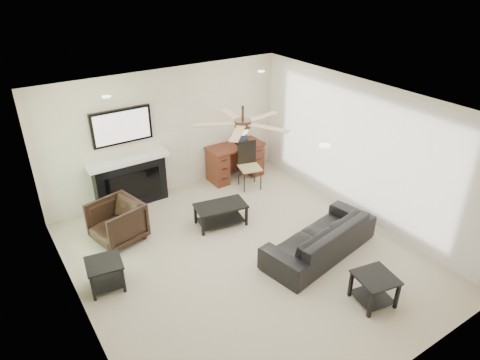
{
  "coord_description": "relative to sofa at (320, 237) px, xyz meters",
  "views": [
    {
      "loc": [
        -3.13,
        -4.57,
        4.32
      ],
      "look_at": [
        0.25,
        0.55,
        1.1
      ],
      "focal_mm": 32.0,
      "sensor_mm": 36.0,
      "label": 1
    }
  ],
  "objects": [
    {
      "name": "room_shell",
      "position": [
        -0.88,
        0.64,
        1.38
      ],
      "size": [
        5.5,
        5.54,
        2.52
      ],
      "color": "#BCB197",
      "rests_on": "ground"
    },
    {
      "name": "armchair",
      "position": [
        -2.6,
        2.15,
        0.05
      ],
      "size": [
        0.93,
        0.92,
        0.71
      ],
      "primitive_type": "imported",
      "rotation": [
        0.0,
        0.0,
        -1.34
      ],
      "color": "black",
      "rests_on": "ground"
    },
    {
      "name": "sofa",
      "position": [
        0.0,
        0.0,
        0.0
      ],
      "size": [
        2.18,
        1.17,
        0.6
      ],
      "primitive_type": "imported",
      "rotation": [
        0.0,
        0.0,
        3.32
      ],
      "color": "black",
      "rests_on": "ground"
    },
    {
      "name": "laptop",
      "position": [
        0.53,
        3.0,
        0.57
      ],
      "size": [
        0.33,
        0.24,
        0.23
      ],
      "primitive_type": "cube",
      "color": "black",
      "rests_on": "desk"
    },
    {
      "name": "end_table_near",
      "position": [
        -0.15,
        -1.25,
        -0.08
      ],
      "size": [
        0.61,
        0.61,
        0.45
      ],
      "primitive_type": "cube",
      "rotation": [
        0.0,
        0.0,
        -0.19
      ],
      "color": "black",
      "rests_on": "ground"
    },
    {
      "name": "end_table_left",
      "position": [
        -3.15,
        1.1,
        -0.08
      ],
      "size": [
        0.57,
        0.57,
        0.45
      ],
      "primitive_type": "cube",
      "rotation": [
        0.0,
        0.0,
        -0.15
      ],
      "color": "black",
      "rests_on": "ground"
    },
    {
      "name": "coffee_table",
      "position": [
        -0.9,
        1.6,
        -0.1
      ],
      "size": [
        0.98,
        0.65,
        0.4
      ],
      "primitive_type": "cube",
      "rotation": [
        0.0,
        0.0,
        -0.18
      ],
      "color": "black",
      "rests_on": "ground"
    },
    {
      "name": "desk",
      "position": [
        0.33,
        3.02,
        0.08
      ],
      "size": [
        1.22,
        0.56,
        0.76
      ],
      "primitive_type": "cube",
      "color": "#3F160F",
      "rests_on": "ground"
    },
    {
      "name": "fireplace_unit",
      "position": [
        -1.96,
        3.14,
        0.65
      ],
      "size": [
        1.52,
        0.34,
        1.91
      ],
      "primitive_type": "cube",
      "color": "black",
      "rests_on": "ground"
    },
    {
      "name": "desk_chair",
      "position": [
        0.33,
        2.47,
        0.18
      ],
      "size": [
        0.52,
        0.53,
        0.97
      ],
      "primitive_type": "cube",
      "rotation": [
        0.0,
        0.0,
        -0.26
      ],
      "color": "black",
      "rests_on": "ground"
    }
  ]
}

